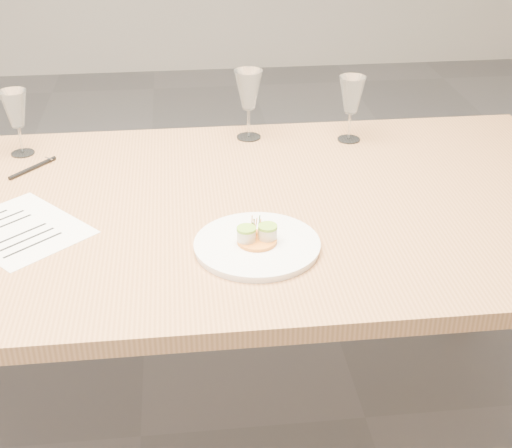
{
  "coord_description": "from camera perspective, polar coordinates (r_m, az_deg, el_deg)",
  "views": [
    {
      "loc": [
        0.16,
        -1.52,
        1.56
      ],
      "look_at": [
        0.31,
        -0.2,
        0.8
      ],
      "focal_mm": 50.0,
      "sensor_mm": 36.0,
      "label": 1
    }
  ],
  "objects": [
    {
      "name": "wine_glass_2",
      "position": [
        2.05,
        -0.6,
        10.57
      ],
      "size": [
        0.08,
        0.08,
        0.2
      ],
      "color": "white",
      "rests_on": "dining_table"
    },
    {
      "name": "recipe_sheet",
      "position": [
        1.7,
        -18.31,
        -0.4
      ],
      "size": [
        0.36,
        0.37,
        0.0
      ],
      "rotation": [
        0.0,
        0.0,
        0.72
      ],
      "color": "white",
      "rests_on": "dining_table"
    },
    {
      "name": "ground",
      "position": [
        2.18,
        -9.2,
        -16.42
      ],
      "size": [
        7.0,
        7.0,
        0.0
      ],
      "primitive_type": "plane",
      "color": "slate",
      "rests_on": "ground"
    },
    {
      "name": "dinner_plate",
      "position": [
        1.54,
        0.1,
        -1.61
      ],
      "size": [
        0.27,
        0.27,
        0.07
      ],
      "rotation": [
        0.0,
        0.0,
        -0.08
      ],
      "color": "white",
      "rests_on": "dining_table"
    },
    {
      "name": "wine_glass_3",
      "position": [
        2.05,
        7.65,
        10.09
      ],
      "size": [
        0.08,
        0.08,
        0.19
      ],
      "color": "white",
      "rests_on": "dining_table"
    },
    {
      "name": "ballpoint_pen",
      "position": [
        1.98,
        -17.41,
        4.32
      ],
      "size": [
        0.11,
        0.13,
        0.01
      ],
      "rotation": [
        0.0,
        0.0,
        0.88
      ],
      "color": "black",
      "rests_on": "dining_table"
    },
    {
      "name": "wine_glass_1",
      "position": [
        2.05,
        -18.69,
        8.61
      ],
      "size": [
        0.07,
        0.07,
        0.18
      ],
      "color": "white",
      "rests_on": "dining_table"
    },
    {
      "name": "dining_table",
      "position": [
        1.76,
        -10.95,
        -0.75
      ],
      "size": [
        2.4,
        1.0,
        0.75
      ],
      "color": "tan",
      "rests_on": "ground"
    }
  ]
}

